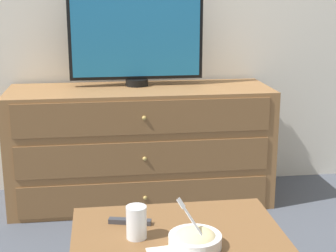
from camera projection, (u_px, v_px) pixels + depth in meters
The scene contains 6 objects.
ground_plane at pixel (147, 183), 3.51m from camera, with size 12.00×12.00×0.00m, color #474C56.
dresser at pixel (141, 145), 3.14m from camera, with size 1.56×0.52×0.71m.
tv at pixel (136, 34), 3.06m from camera, with size 0.80×0.14×0.60m.
takeout_bowl at pixel (196, 239), 1.73m from camera, with size 0.18×0.18×0.17m.
drink_cup at pixel (136, 224), 1.79m from camera, with size 0.07×0.07×0.12m.
remote_control at pixel (130, 221), 1.91m from camera, with size 0.16×0.07×0.02m.
Camera 1 is at (-0.30, -3.28, 1.27)m, focal length 55.00 mm.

